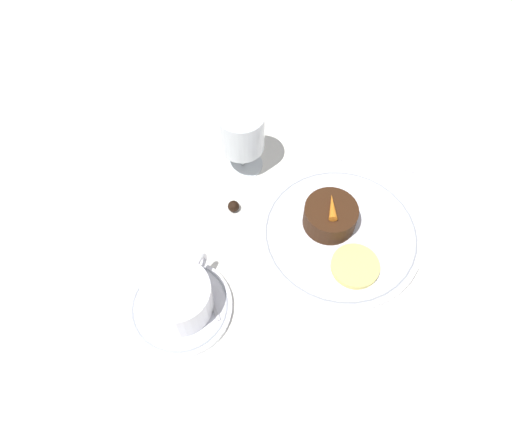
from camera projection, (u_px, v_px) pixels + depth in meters
name	position (u px, v px, depth m)	size (l,w,h in m)	color
ground_plane	(314.00, 235.00, 0.79)	(3.00, 3.00, 0.00)	white
dinner_plate	(340.00, 235.00, 0.79)	(0.26, 0.26, 0.01)	white
saucer	(180.00, 307.00, 0.72)	(0.15, 0.15, 0.01)	white
coffee_cup	(178.00, 297.00, 0.70)	(0.12, 0.10, 0.06)	white
spoon	(202.00, 279.00, 0.74)	(0.08, 0.10, 0.00)	silver
wine_glass	(242.00, 134.00, 0.80)	(0.07, 0.07, 0.12)	silver
fork	(358.00, 159.00, 0.87)	(0.06, 0.20, 0.01)	silver
dessert_cake	(330.00, 216.00, 0.77)	(0.08, 0.08, 0.04)	#381E0F
carrot_garnish	(332.00, 207.00, 0.75)	(0.05, 0.03, 0.01)	orange
pineapple_slice	(355.00, 266.00, 0.74)	(0.07, 0.07, 0.01)	#EFE075
chocolate_truffle	(234.00, 206.00, 0.81)	(0.02, 0.02, 0.02)	black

